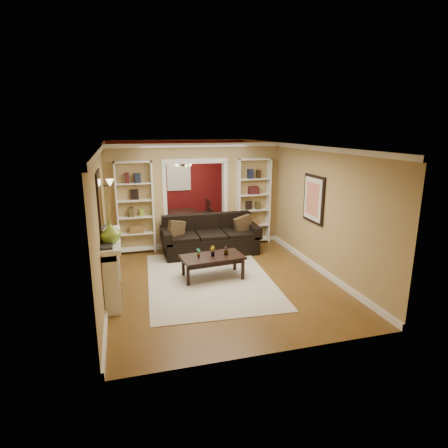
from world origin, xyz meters
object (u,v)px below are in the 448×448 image
object	(u,v)px
sofa	(210,235)
bookshelf_right	(253,201)
bookshelf_left	(135,208)
dining_table	(184,223)
fireplace	(113,267)
coffee_table	(213,267)

from	to	relation	value
sofa	bookshelf_right	distance (m)	1.60
bookshelf_left	dining_table	distance (m)	2.33
bookshelf_left	fireplace	xyz separation A→B (m)	(-0.54, -2.53, -0.57)
sofa	dining_table	xyz separation A→B (m)	(-0.29, 2.16, -0.19)
sofa	coffee_table	xyz separation A→B (m)	(-0.33, -1.56, -0.23)
bookshelf_left	dining_table	bearing A→B (deg)	47.04
sofa	bookshelf_right	world-z (taller)	bookshelf_right
fireplace	bookshelf_left	bearing A→B (deg)	77.95
coffee_table	bookshelf_right	xyz separation A→B (m)	(1.66, 2.14, 0.91)
sofa	dining_table	size ratio (longest dim) A/B	1.51
bookshelf_right	fireplace	bearing A→B (deg)	-145.20
coffee_table	bookshelf_right	world-z (taller)	bookshelf_right
bookshelf_left	bookshelf_right	size ratio (longest dim) A/B	1.00
sofa	fireplace	world-z (taller)	fireplace
fireplace	sofa	bearing A→B (deg)	40.19
sofa	bookshelf_right	xyz separation A→B (m)	(1.33, 0.58, 0.68)
coffee_table	fireplace	bearing A→B (deg)	-175.08
coffee_table	fireplace	size ratio (longest dim) A/B	0.75
coffee_table	dining_table	world-z (taller)	dining_table
bookshelf_right	dining_table	world-z (taller)	bookshelf_right
sofa	bookshelf_left	size ratio (longest dim) A/B	1.05
sofa	bookshelf_left	xyz separation A→B (m)	(-1.77, 0.58, 0.68)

